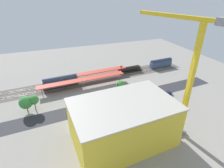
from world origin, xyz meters
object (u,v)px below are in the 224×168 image
locomotive (130,69)px  parked_car_2 (140,100)px  freight_coach_far (60,81)px  platform_canopy_far (88,73)px  box_truck_0 (123,107)px  traffic_light (117,88)px  tower_crane (185,69)px  parked_car_3 (125,102)px  street_tree_1 (121,85)px  passenger_coach (161,63)px  street_tree_2 (26,103)px  parked_car_1 (155,96)px  box_truck_1 (114,108)px  parked_car_0 (168,93)px  street_tree_0 (34,100)px  platform_canopy_near (83,80)px  construction_building (123,123)px  box_truck_2 (100,113)px

locomotive → parked_car_2: locomotive is taller
freight_coach_far → platform_canopy_far: bearing=-167.9°
box_truck_0 → traffic_light: (-2.05, -12.25, 2.79)m
parked_car_2 → tower_crane: bearing=97.4°
parked_car_3 → street_tree_1: (-1.33, -8.33, 4.38)m
passenger_coach → box_truck_0: passenger_coach is taller
passenger_coach → street_tree_2: street_tree_2 is taller
parked_car_1 → box_truck_1: bearing=7.8°
tower_crane → freight_coach_far: bearing=-53.2°
parked_car_0 → parked_car_1: size_ratio=0.90×
platform_canopy_far → locomotive: 28.53m
parked_car_3 → box_truck_1: (7.07, 3.54, 0.82)m
street_tree_0 → traffic_light: (-38.21, 1.34, -0.68)m
box_truck_1 → street_tree_0: bearing=-21.5°
platform_canopy_near → parked_car_0: platform_canopy_near is taller
street_tree_0 → street_tree_2: (3.24, 0.33, -0.43)m
tower_crane → traffic_light: bearing=-69.1°
street_tree_0 → parked_car_0: bearing=171.9°
platform_canopy_far → parked_car_0: size_ratio=11.46×
locomotive → box_truck_0: 42.45m
parked_car_3 → tower_crane: 33.84m
parked_car_1 → parked_car_3: bearing=-1.4°
freight_coach_far → parked_car_0: freight_coach_far is taller
freight_coach_far → platform_canopy_near: bearing=159.0°
freight_coach_far → construction_building: construction_building is taller
parked_car_1 → traffic_light: bearing=-25.8°
traffic_light → box_truck_1: bearing=61.1°
parked_car_2 → box_truck_0: box_truck_0 is taller
platform_canopy_near → locomotive: 34.27m
parked_car_0 → platform_canopy_near: bearing=-30.6°
parked_car_2 → street_tree_2: street_tree_2 is taller
box_truck_0 → box_truck_2: 10.78m
street_tree_2 → traffic_light: 41.47m
freight_coach_far → box_truck_1: (-19.25, 30.89, -1.67)m
freight_coach_far → box_truck_0: (-23.42, 31.87, -1.55)m
locomotive → box_truck_2: 49.12m
locomotive → parked_car_1: bearing=86.5°
platform_canopy_near → box_truck_2: (-1.20, 28.08, -2.61)m
tower_crane → box_truck_0: (13.33, -17.28, -22.75)m
parked_car_0 → street_tree_2: size_ratio=0.56×
parked_car_1 → box_truck_2: 29.99m
freight_coach_far → parked_car_0: bearing=151.5°
freight_coach_far → parked_car_1: (-42.26, 27.73, -2.46)m
locomotive → freight_coach_far: freight_coach_far is taller
box_truck_2 → traffic_light: size_ratio=1.40×
freight_coach_far → parked_car_2: 43.90m
parked_car_3 → parked_car_0: bearing=-179.7°
parked_car_0 → street_tree_2: 66.82m
passenger_coach → box_truck_1: size_ratio=1.94×
parked_car_2 → parked_car_1: bearing=179.8°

